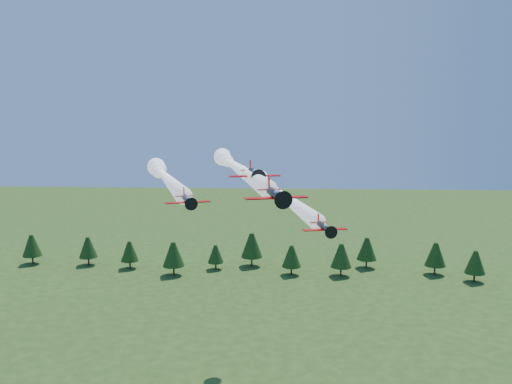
{
  "coord_description": "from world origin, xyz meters",
  "views": [
    {
      "loc": [
        3.74,
        -79.34,
        58.67
      ],
      "look_at": [
        -0.26,
        0.0,
        45.86
      ],
      "focal_mm": 40.0,
      "sensor_mm": 36.0,
      "label": 1
    }
  ],
  "objects_px": {
    "plane_left": "(165,176)",
    "plane_slot": "(254,173)",
    "plane_lead": "(236,166)",
    "plane_right": "(278,192)"
  },
  "relations": [
    {
      "from": "plane_left",
      "to": "plane_slot",
      "type": "bearing_deg",
      "value": -62.35
    },
    {
      "from": "plane_right",
      "to": "plane_lead",
      "type": "bearing_deg",
      "value": -138.92
    },
    {
      "from": "plane_left",
      "to": "plane_slot",
      "type": "distance_m",
      "value": 24.05
    },
    {
      "from": "plane_left",
      "to": "plane_slot",
      "type": "height_order",
      "value": "plane_slot"
    },
    {
      "from": "plane_left",
      "to": "plane_right",
      "type": "bearing_deg",
      "value": 6.5
    },
    {
      "from": "plane_lead",
      "to": "plane_slot",
      "type": "xyz_separation_m",
      "value": [
        4.2,
        -15.87,
        0.78
      ]
    },
    {
      "from": "plane_left",
      "to": "plane_right",
      "type": "xyz_separation_m",
      "value": [
        20.69,
        9.74,
        -4.36
      ]
    },
    {
      "from": "plane_lead",
      "to": "plane_slot",
      "type": "distance_m",
      "value": 16.44
    },
    {
      "from": "plane_lead",
      "to": "plane_left",
      "type": "bearing_deg",
      "value": 163.19
    },
    {
      "from": "plane_left",
      "to": "plane_right",
      "type": "distance_m",
      "value": 23.28
    }
  ]
}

